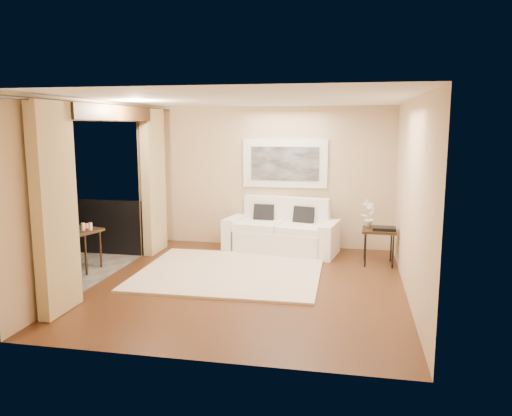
% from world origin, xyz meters
% --- Properties ---
extents(floor, '(5.00, 5.00, 0.00)m').
position_xyz_m(floor, '(0.00, 0.00, 0.00)').
color(floor, '#542F18').
rests_on(floor, ground).
extents(room_shell, '(5.00, 6.40, 5.00)m').
position_xyz_m(room_shell, '(-2.13, 0.00, 2.52)').
color(room_shell, white).
rests_on(room_shell, ground).
extents(balcony, '(1.81, 2.60, 1.17)m').
position_xyz_m(balcony, '(-3.31, 0.00, 0.18)').
color(balcony, '#605B56').
rests_on(balcony, ground).
extents(curtains, '(0.16, 4.80, 2.64)m').
position_xyz_m(curtains, '(-2.11, 0.00, 1.34)').
color(curtains, tan).
rests_on(curtains, ground).
extents(artwork, '(1.62, 0.07, 0.92)m').
position_xyz_m(artwork, '(0.18, 2.46, 1.62)').
color(artwork, white).
rests_on(artwork, room_shell).
extents(rug, '(2.88, 2.52, 0.04)m').
position_xyz_m(rug, '(-0.42, 0.49, 0.02)').
color(rug, '#F4DDC4').
rests_on(rug, floor).
extents(sofa, '(2.18, 1.22, 0.99)m').
position_xyz_m(sofa, '(0.19, 2.09, 0.35)').
color(sofa, white).
rests_on(sofa, floor).
extents(side_table, '(0.58, 0.58, 0.61)m').
position_xyz_m(side_table, '(1.93, 1.50, 0.55)').
color(side_table, black).
rests_on(side_table, floor).
extents(tray, '(0.38, 0.28, 0.05)m').
position_xyz_m(tray, '(2.01, 1.45, 0.63)').
color(tray, black).
rests_on(tray, side_table).
extents(orchid, '(0.30, 0.30, 0.48)m').
position_xyz_m(orchid, '(1.75, 1.65, 0.85)').
color(orchid, white).
rests_on(orchid, side_table).
extents(bistro_table, '(0.71, 0.71, 0.68)m').
position_xyz_m(bistro_table, '(-2.85, 0.19, 0.59)').
color(bistro_table, black).
rests_on(bistro_table, balcony).
extents(balcony_chair_far, '(0.45, 0.45, 0.87)m').
position_xyz_m(balcony_chair_far, '(-3.72, 0.92, 0.50)').
color(balcony_chair_far, black).
rests_on(balcony_chair_far, balcony).
extents(balcony_chair_near, '(0.49, 0.50, 0.92)m').
position_xyz_m(balcony_chair_near, '(-3.19, -0.91, 0.53)').
color(balcony_chair_near, black).
rests_on(balcony_chair_near, balcony).
extents(ice_bucket, '(0.18, 0.18, 0.20)m').
position_xyz_m(ice_bucket, '(-3.05, 0.30, 0.78)').
color(ice_bucket, white).
rests_on(ice_bucket, bistro_table).
extents(candle, '(0.06, 0.06, 0.07)m').
position_xyz_m(candle, '(-2.79, 0.33, 0.71)').
color(candle, red).
rests_on(candle, bistro_table).
extents(vase, '(0.04, 0.04, 0.18)m').
position_xyz_m(vase, '(-2.84, -0.01, 0.77)').
color(vase, white).
rests_on(vase, bistro_table).
extents(glass_a, '(0.06, 0.06, 0.12)m').
position_xyz_m(glass_a, '(-2.75, 0.14, 0.74)').
color(glass_a, white).
rests_on(glass_a, bistro_table).
extents(glass_b, '(0.06, 0.06, 0.12)m').
position_xyz_m(glass_b, '(-2.64, 0.18, 0.74)').
color(glass_b, white).
rests_on(glass_b, bistro_table).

